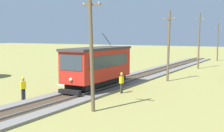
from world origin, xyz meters
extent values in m
cube|color=red|center=(0.00, 20.26, 2.30)|extent=(2.50, 8.00, 2.60)
cube|color=#383333|center=(0.00, 20.26, 3.71)|extent=(2.60, 8.32, 0.22)
cube|color=black|center=(0.00, 20.26, 0.72)|extent=(2.10, 7.04, 0.44)
cube|color=#2D3842|center=(0.00, 16.25, 2.77)|extent=(2.10, 0.03, 1.25)
cube|color=#2D3842|center=(1.26, 20.26, 2.66)|extent=(0.02, 6.72, 1.04)
sphere|color=#F4EAB2|center=(0.00, 16.20, 1.45)|extent=(0.28, 0.28, 0.28)
cylinder|color=black|center=(0.00, 21.86, 4.52)|extent=(0.05, 1.67, 1.19)
cube|color=black|center=(0.00, 16.06, 0.50)|extent=(2.00, 0.36, 0.32)
cylinder|color=black|center=(0.00, 18.02, 0.72)|extent=(1.54, 0.80, 0.80)
cylinder|color=black|center=(0.00, 22.50, 0.72)|extent=(1.54, 0.80, 0.80)
cylinder|color=brown|center=(3.84, 13.26, 3.86)|extent=(0.24, 0.59, 7.72)
cube|color=brown|center=(3.84, 13.26, 6.79)|extent=(1.40, 0.10, 0.10)
cylinder|color=silver|center=(3.29, 13.26, 6.89)|extent=(0.08, 0.08, 0.10)
cylinder|color=silver|center=(4.39, 13.26, 6.89)|extent=(0.08, 0.08, 0.10)
cylinder|color=brown|center=(3.84, 28.37, 3.74)|extent=(0.24, 0.60, 7.49)
cube|color=brown|center=(3.84, 28.37, 6.59)|extent=(1.40, 0.10, 0.10)
cylinder|color=silver|center=(3.29, 28.37, 6.69)|extent=(0.08, 0.08, 0.10)
cylinder|color=silver|center=(4.39, 28.37, 6.69)|extent=(0.08, 0.08, 0.10)
cylinder|color=brown|center=(3.84, 42.04, 4.05)|extent=(0.24, 0.36, 8.09)
cube|color=brown|center=(3.84, 42.04, 7.12)|extent=(1.40, 0.10, 0.10)
cylinder|color=silver|center=(3.29, 42.04, 7.22)|extent=(0.08, 0.08, 0.10)
cylinder|color=silver|center=(4.39, 42.04, 7.22)|extent=(0.08, 0.08, 0.10)
cylinder|color=brown|center=(3.84, 57.17, 3.57)|extent=(0.24, 0.61, 7.14)
cube|color=brown|center=(3.84, 57.17, 6.28)|extent=(1.40, 0.10, 0.10)
cylinder|color=silver|center=(3.29, 57.17, 6.38)|extent=(0.08, 0.08, 0.10)
cylinder|color=silver|center=(4.39, 57.17, 6.38)|extent=(0.08, 0.08, 0.10)
cone|color=gray|center=(-4.13, 21.50, 0.47)|extent=(2.43, 2.43, 0.95)
cylinder|color=black|center=(-2.70, 13.72, 0.43)|extent=(0.15, 0.15, 0.86)
cylinder|color=black|center=(-2.62, 13.86, 0.43)|extent=(0.15, 0.15, 0.86)
cube|color=yellow|center=(-2.66, 13.79, 1.15)|extent=(0.39, 0.45, 0.58)
sphere|color=#936B51|center=(-2.66, 13.79, 1.58)|extent=(0.22, 0.22, 0.22)
sphere|color=yellow|center=(-2.66, 13.79, 1.68)|extent=(0.21, 0.21, 0.21)
cylinder|color=#38332D|center=(2.64, 19.87, 0.43)|extent=(0.15, 0.15, 0.86)
cylinder|color=#38332D|center=(2.62, 19.71, 0.43)|extent=(0.15, 0.15, 0.86)
cube|color=yellow|center=(2.63, 19.79, 1.15)|extent=(0.27, 0.40, 0.58)
sphere|color=#936B51|center=(2.63, 19.79, 1.58)|extent=(0.22, 0.22, 0.22)
sphere|color=yellow|center=(2.63, 19.79, 1.68)|extent=(0.21, 0.21, 0.21)
camera|label=1|loc=(14.22, -2.84, 4.93)|focal=48.83mm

